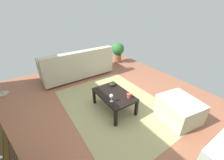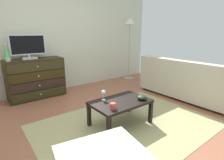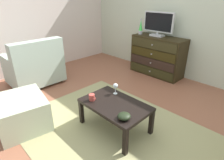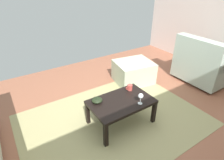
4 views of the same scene
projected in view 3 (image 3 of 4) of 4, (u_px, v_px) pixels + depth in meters
ground_plane at (114, 121)px, 2.68m from camera, size 5.86×4.88×0.05m
wall_accent_rear at (195, 14)px, 3.52m from camera, size 5.86×0.12×2.61m
wall_plain_left at (23, 12)px, 3.85m from camera, size 0.12×4.88×2.61m
area_rug at (114, 132)px, 2.41m from camera, size 2.60×1.90×0.01m
dresser at (157, 56)px, 4.03m from camera, size 1.13×0.49×0.84m
tv at (158, 24)px, 3.81m from camera, size 0.68×0.18×0.49m
lava_lamp at (141, 27)px, 4.07m from camera, size 0.09×0.09×0.33m
coffee_table at (115, 107)px, 2.36m from camera, size 0.87×0.55×0.38m
wine_glass at (115, 86)px, 2.53m from camera, size 0.07×0.07×0.16m
mug at (92, 97)px, 2.39m from camera, size 0.11×0.08×0.08m
bowl_decorative at (124, 116)px, 2.04m from camera, size 0.15×0.15×0.07m
armchair at (35, 67)px, 3.59m from camera, size 0.80×0.94×0.91m
ottoman at (22, 112)px, 2.46m from camera, size 0.79×0.71×0.42m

